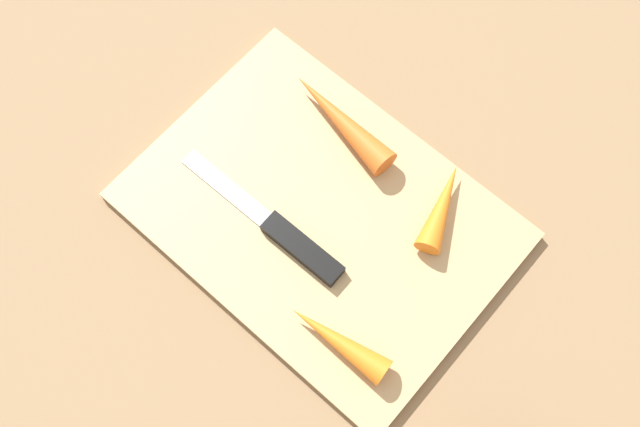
% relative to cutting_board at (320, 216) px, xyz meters
% --- Properties ---
extents(ground_plane, '(1.40, 1.40, 0.00)m').
position_rel_cutting_board_xyz_m(ground_plane, '(0.00, 0.00, -0.01)').
color(ground_plane, '#8C6D4C').
extents(cutting_board, '(0.36, 0.26, 0.01)m').
position_rel_cutting_board_xyz_m(cutting_board, '(0.00, 0.00, 0.00)').
color(cutting_board, tan).
rests_on(cutting_board, ground_plane).
extents(knife, '(0.20, 0.02, 0.01)m').
position_rel_cutting_board_xyz_m(knife, '(0.00, 0.04, 0.01)').
color(knife, '#B7B7BC').
rests_on(knife, cutting_board).
extents(carrot_longest, '(0.14, 0.05, 0.03)m').
position_rel_cutting_board_xyz_m(carrot_longest, '(0.05, -0.09, 0.02)').
color(carrot_longest, orange).
rests_on(carrot_longest, cutting_board).
extents(carrot_shortest, '(0.06, 0.10, 0.03)m').
position_rel_cutting_board_xyz_m(carrot_shortest, '(-0.09, -0.08, 0.02)').
color(carrot_shortest, orange).
rests_on(carrot_shortest, cutting_board).
extents(carrot_medium, '(0.11, 0.04, 0.03)m').
position_rel_cutting_board_xyz_m(carrot_medium, '(-0.10, 0.09, 0.02)').
color(carrot_medium, orange).
rests_on(carrot_medium, cutting_board).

